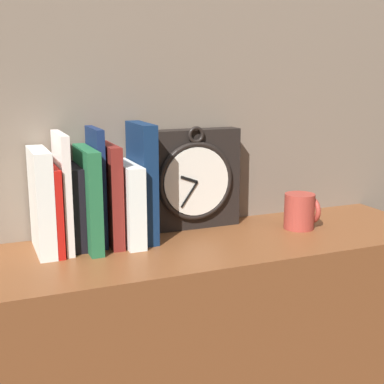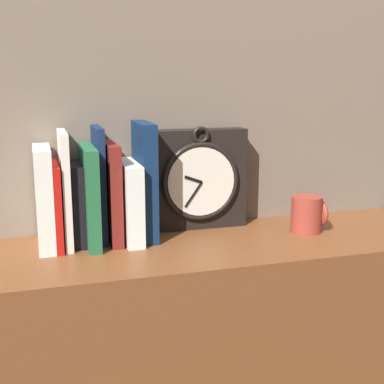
{
  "view_description": "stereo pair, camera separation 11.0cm",
  "coord_description": "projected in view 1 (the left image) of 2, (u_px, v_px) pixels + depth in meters",
  "views": [
    {
      "loc": [
        -0.41,
        -1.0,
        1.13
      ],
      "look_at": [
        0.0,
        0.0,
        0.9
      ],
      "focal_mm": 50.0,
      "sensor_mm": 36.0,
      "label": 1
    },
    {
      "loc": [
        -0.31,
        -1.03,
        1.13
      ],
      "look_at": [
        0.0,
        0.0,
        0.9
      ],
      "focal_mm": 50.0,
      "sensor_mm": 36.0,
      "label": 2
    }
  ],
  "objects": [
    {
      "name": "book_slot7_white",
      "position": [
        128.0,
        203.0,
        1.13
      ],
      "size": [
        0.04,
        0.15,
        0.17
      ],
      "color": "white",
      "rests_on": "bookshelf"
    },
    {
      "name": "book_slot1_red",
      "position": [
        54.0,
        208.0,
        1.08
      ],
      "size": [
        0.01,
        0.15,
        0.18
      ],
      "color": "#B9150F",
      "rests_on": "bookshelf"
    },
    {
      "name": "book_slot3_black",
      "position": [
        74.0,
        206.0,
        1.1
      ],
      "size": [
        0.03,
        0.12,
        0.17
      ],
      "color": "black",
      "rests_on": "bookshelf"
    },
    {
      "name": "clock",
      "position": [
        192.0,
        179.0,
        1.23
      ],
      "size": [
        0.23,
        0.06,
        0.24
      ],
      "color": "black",
      "rests_on": "bookshelf"
    },
    {
      "name": "book_slot8_navy",
      "position": [
        142.0,
        182.0,
        1.14
      ],
      "size": [
        0.03,
        0.13,
        0.25
      ],
      "color": "#10274B",
      "rests_on": "bookshelf"
    },
    {
      "name": "book_slot4_green",
      "position": [
        88.0,
        198.0,
        1.09
      ],
      "size": [
        0.03,
        0.16,
        0.21
      ],
      "color": "#21643A",
      "rests_on": "bookshelf"
    },
    {
      "name": "book_slot0_white",
      "position": [
        41.0,
        201.0,
        1.06
      ],
      "size": [
        0.03,
        0.15,
        0.21
      ],
      "color": "white",
      "rests_on": "bookshelf"
    },
    {
      "name": "book_slot6_maroon",
      "position": [
        110.0,
        194.0,
        1.12
      ],
      "size": [
        0.02,
        0.14,
        0.21
      ],
      "color": "maroon",
      "rests_on": "bookshelf"
    },
    {
      "name": "book_slot5_navy",
      "position": [
        96.0,
        186.0,
        1.12
      ],
      "size": [
        0.02,
        0.12,
        0.24
      ],
      "color": "#13244C",
      "rests_on": "bookshelf"
    },
    {
      "name": "mug",
      "position": [
        301.0,
        211.0,
        1.24
      ],
      "size": [
        0.08,
        0.07,
        0.08
      ],
      "color": "#9E382D",
      "rests_on": "bookshelf"
    },
    {
      "name": "book_slot2_white",
      "position": [
        63.0,
        192.0,
        1.08
      ],
      "size": [
        0.02,
        0.14,
        0.24
      ],
      "color": "silver",
      "rests_on": "bookshelf"
    }
  ]
}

